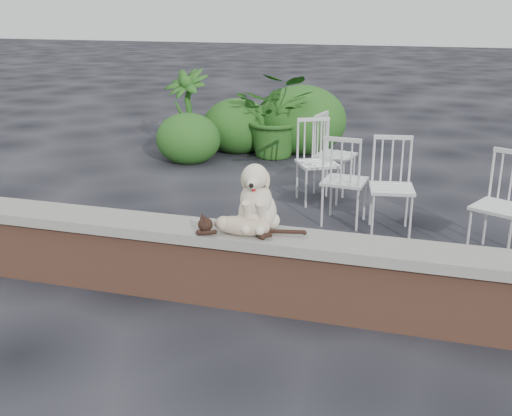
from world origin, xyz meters
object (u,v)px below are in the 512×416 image
(dog, at_px, (258,195))
(chair_d, at_px, (500,206))
(chair_b, at_px, (392,187))
(potted_plant_a, at_px, (278,115))
(chair_c, at_px, (345,179))
(potted_plant_b, at_px, (186,112))
(chair_a, at_px, (317,162))
(chair_e, at_px, (335,154))
(cat, at_px, (241,225))

(dog, bearing_deg, chair_d, 32.31)
(chair_d, distance_m, chair_b, 1.02)
(chair_b, bearing_deg, potted_plant_a, 115.09)
(chair_c, distance_m, potted_plant_a, 2.96)
(dog, distance_m, potted_plant_b, 4.99)
(chair_c, bearing_deg, dog, 83.88)
(chair_d, bearing_deg, potted_plant_b, 171.33)
(dog, bearing_deg, chair_a, 84.43)
(chair_b, relative_size, potted_plant_b, 0.75)
(dog, xyz_separation_m, chair_e, (0.08, 2.99, -0.38))
(chair_c, bearing_deg, chair_d, 167.25)
(cat, height_order, chair_b, chair_b)
(chair_e, height_order, potted_plant_b, potted_plant_b)
(chair_b, bearing_deg, dog, -124.49)
(chair_b, height_order, potted_plant_a, potted_plant_a)
(chair_c, height_order, chair_a, same)
(chair_e, relative_size, chair_a, 1.00)
(chair_e, bearing_deg, chair_b, -136.12)
(chair_c, xyz_separation_m, chair_b, (0.48, -0.13, 0.00))
(potted_plant_b, bearing_deg, cat, -62.77)
(cat, relative_size, chair_a, 0.99)
(cat, relative_size, potted_plant_a, 0.75)
(dog, xyz_separation_m, potted_plant_a, (-1.03, 4.52, -0.22))
(chair_a, bearing_deg, chair_d, -59.06)
(chair_e, distance_m, potted_plant_a, 1.90)
(dog, height_order, potted_plant_b, potted_plant_b)
(chair_b, relative_size, chair_a, 1.00)
(chair_e, xyz_separation_m, chair_b, (0.76, -1.20, 0.00))
(chair_a, bearing_deg, chair_b, -69.29)
(potted_plant_a, distance_m, potted_plant_b, 1.38)
(chair_d, height_order, chair_a, same)
(chair_d, xyz_separation_m, chair_e, (-1.73, 1.52, 0.00))
(chair_d, relative_size, chair_c, 1.00)
(dog, relative_size, chair_d, 0.57)
(cat, height_order, potted_plant_a, potted_plant_a)
(cat, height_order, chair_a, chair_a)
(chair_b, bearing_deg, potted_plant_b, 132.20)
(chair_c, relative_size, potted_plant_b, 0.75)
(potted_plant_a, xyz_separation_m, potted_plant_b, (-1.37, -0.16, 0.00))
(chair_e, xyz_separation_m, chair_a, (-0.13, -0.45, 0.00))
(chair_a, bearing_deg, potted_plant_b, 113.33)
(dog, xyz_separation_m, cat, (-0.08, -0.15, -0.19))
(dog, bearing_deg, potted_plant_a, 96.21)
(dog, relative_size, cat, 0.58)
(cat, xyz_separation_m, potted_plant_a, (-0.95, 4.67, -0.04))
(potted_plant_a, bearing_deg, chair_c, -61.89)
(chair_b, bearing_deg, chair_d, -27.76)
(dog, distance_m, cat, 0.25)
(dog, distance_m, chair_c, 1.98)
(chair_d, height_order, chair_c, same)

